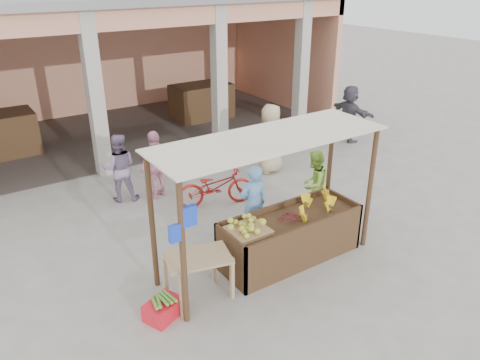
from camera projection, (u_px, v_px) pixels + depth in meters
ground at (267, 266)px, 8.32m from camera, size 60.00×60.00×0.00m
market_building at (92, 46)px, 13.98m from camera, size 14.40×6.40×4.20m
fruit_stall at (290, 239)px, 8.41m from camera, size 2.60×0.95×0.80m
stall_awning at (267, 162)px, 7.54m from camera, size 4.09×1.35×2.39m
banana_heap at (316, 205)px, 8.53m from camera, size 1.02×0.56×0.19m
melon_tray at (246, 228)px, 7.78m from camera, size 0.71×0.62×0.19m
berry_heap at (290, 216)px, 8.19m from camera, size 0.45×0.37×0.14m
side_table at (198, 264)px, 7.24m from camera, size 1.12×0.89×0.80m
papaya_pile at (198, 251)px, 7.14m from camera, size 0.68×0.39×0.20m
red_crate at (163, 309)px, 7.05m from camera, size 0.65×0.57×0.28m
plantain_bundle at (162, 299)px, 6.97m from camera, size 0.43×0.30×0.09m
produce_sacks at (224, 138)px, 13.64m from camera, size 0.86×0.80×0.65m
vendor_blue at (253, 202)px, 8.74m from camera, size 0.67×0.52×1.69m
vendor_green at (314, 182)px, 9.71m from camera, size 0.85×0.67×1.55m
motorcycle at (216, 186)px, 10.29m from camera, size 1.13×1.89×0.94m
shopper_b at (156, 162)px, 10.54m from camera, size 1.11×0.82×1.69m
shopper_c at (271, 135)px, 11.80m from camera, size 0.99×0.67×1.98m
shopper_d at (349, 112)px, 14.00m from camera, size 0.70×1.68×1.81m
shopper_f at (119, 165)px, 10.37m from camera, size 0.96×0.76×1.71m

